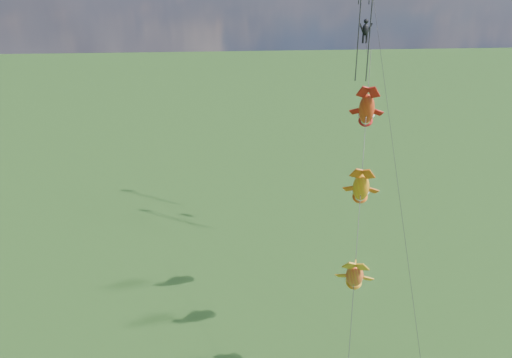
{
  "coord_description": "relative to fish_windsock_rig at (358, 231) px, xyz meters",
  "views": [
    {
      "loc": [
        7.08,
        -15.2,
        21.08
      ],
      "look_at": [
        9.72,
        11.88,
        10.27
      ],
      "focal_mm": 35.0,
      "sensor_mm": 36.0,
      "label": 1
    }
  ],
  "objects": [
    {
      "name": "fish_windsock_rig",
      "position": [
        0.0,
        0.0,
        0.0
      ],
      "size": [
        4.98,
        15.24,
        17.62
      ],
      "rotation": [
        0.0,
        0.0,
        0.02
      ],
      "color": "brown",
      "rests_on": "ground"
    },
    {
      "name": "parafoil_rig",
      "position": [
        4.05,
        13.8,
        9.61
      ],
      "size": [
        1.86,
        17.57,
        27.59
      ],
      "rotation": [
        0.0,
        0.0,
        0.08
      ],
      "color": "brown",
      "rests_on": "ground"
    }
  ]
}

